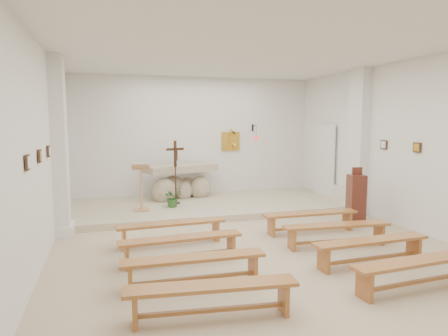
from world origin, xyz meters
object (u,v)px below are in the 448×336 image
object	(u,v)px
bench_left_front	(171,228)
bench_right_fourth	(417,267)
bench_right_second	(337,230)
bench_left_fourth	(212,293)
bench_right_third	(371,246)
crucifix_stand	(175,167)
altar	(180,184)
bench_left_third	(194,264)
bench_right_front	(310,217)
lectern	(141,187)
bench_left_second	(181,243)
donation_pedestal	(356,199)

from	to	relation	value
bench_left_front	bench_right_fourth	distance (m)	4.04
bench_right_second	bench_left_fourth	xyz separation A→B (m)	(-2.82, -1.93, 0.00)
bench_left_front	bench_right_third	size ratio (longest dim) A/B	1.00
crucifix_stand	bench_left_fourth	world-z (taller)	crucifix_stand
altar	bench_left_third	world-z (taller)	altar
bench_left_third	crucifix_stand	bearing A→B (deg)	84.66
bench_right_third	bench_left_fourth	world-z (taller)	same
bench_right_front	bench_left_fourth	bearing A→B (deg)	-133.62
lectern	crucifix_stand	bearing A→B (deg)	38.06
crucifix_stand	bench_right_third	xyz separation A→B (m)	(2.25, -4.82, -0.77)
lectern	altar	bearing A→B (deg)	53.71
bench_left_second	bench_left_fourth	bearing A→B (deg)	-93.19
bench_right_front	bench_left_third	bearing A→B (deg)	-144.98
crucifix_stand	bench_right_front	xyz separation A→B (m)	(2.25, -2.90, -0.77)
donation_pedestal	bench_left_front	bearing A→B (deg)	-164.76
altar	bench_left_third	bearing A→B (deg)	-114.08
bench_left_fourth	donation_pedestal	bearing A→B (deg)	44.25
bench_right_third	bench_left_fourth	bearing A→B (deg)	-163.53
bench_left_fourth	bench_right_second	bearing A→B (deg)	40.46
bench_left_third	bench_right_fourth	xyz separation A→B (m)	(2.82, -0.96, 0.00)
altar	bench_left_second	distance (m)	4.65
bench_left_front	bench_left_second	size ratio (longest dim) A/B	1.00
bench_left_second	bench_right_third	distance (m)	2.98
bench_left_third	lectern	bearing A→B (deg)	96.02
bench_right_fourth	crucifix_stand	bearing A→B (deg)	107.27
bench_left_front	bench_left_second	xyz separation A→B (m)	(0.00, -0.96, 0.00)
crucifix_stand	bench_left_fourth	size ratio (longest dim) A/B	0.81
donation_pedestal	bench_left_third	bearing A→B (deg)	-140.56
bench_right_second	bench_left_third	distance (m)	2.98
crucifix_stand	bench_right_third	size ratio (longest dim) A/B	0.81
altar	bench_left_front	world-z (taller)	altar
bench_left_third	bench_right_fourth	size ratio (longest dim) A/B	1.00
bench_left_front	bench_right_third	bearing A→B (deg)	-37.44
crucifix_stand	bench_right_fourth	distance (m)	6.25
lectern	bench_right_front	xyz separation A→B (m)	(3.16, -2.31, -0.40)
crucifix_stand	bench_right_fourth	bearing A→B (deg)	-88.21
bench_left_third	bench_left_fourth	xyz separation A→B (m)	(0.00, -0.96, 0.00)
altar	donation_pedestal	world-z (taller)	donation_pedestal
lectern	bench_left_third	bearing A→B (deg)	-80.03
donation_pedestal	altar	bearing A→B (deg)	145.67
lectern	bench_right_fourth	size ratio (longest dim) A/B	0.58
altar	bench_right_second	bearing A→B (deg)	-82.03
crucifix_stand	bench_right_second	xyz separation A→B (m)	(2.25, -3.86, -0.77)
crucifix_stand	altar	bearing A→B (deg)	51.63
bench_right_front	bench_left_second	size ratio (longest dim) A/B	0.99
bench_right_second	bench_left_fourth	distance (m)	3.41
donation_pedestal	bench_left_second	xyz separation A→B (m)	(-4.10, -1.29, -0.24)
bench_left_second	bench_right_second	distance (m)	2.82
lectern	bench_left_third	distance (m)	4.27
bench_left_second	bench_right_third	bearing A→B (deg)	-22.04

